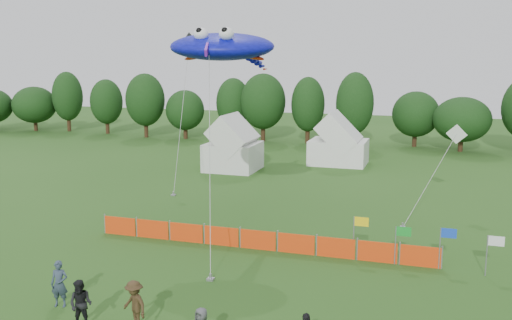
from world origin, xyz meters
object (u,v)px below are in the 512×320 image
(barrier_fence, at_px, (258,240))
(spectator_b, at_px, (81,304))
(spectator_c, at_px, (134,305))
(spectator_a, at_px, (59,284))
(stingray_kite, at_px, (225,47))
(tent_left, at_px, (233,148))
(tent_right, at_px, (339,144))

(barrier_fence, bearing_deg, spectator_b, -109.01)
(spectator_c, bearing_deg, spectator_b, -137.75)
(spectator_a, distance_m, spectator_b, 2.31)
(spectator_a, bearing_deg, spectator_b, -48.84)
(spectator_c, xyz_separation_m, stingray_kite, (-0.90, 11.86, 9.31))
(tent_left, height_order, tent_right, tent_left)
(tent_right, bearing_deg, spectator_a, -98.96)
(spectator_b, distance_m, stingray_kite, 15.56)
(spectator_a, bearing_deg, barrier_fence, 44.76)
(barrier_fence, relative_size, spectator_c, 9.87)
(spectator_a, height_order, spectator_c, spectator_a)
(tent_left, distance_m, spectator_a, 28.21)
(tent_right, bearing_deg, tent_left, -146.14)
(spectator_a, xyz_separation_m, spectator_c, (3.75, -0.75, -0.02))
(spectator_a, relative_size, spectator_b, 1.03)
(tent_left, bearing_deg, stingray_kite, -71.06)
(stingray_kite, bearing_deg, barrier_fence, -42.02)
(spectator_b, height_order, stingray_kite, stingray_kite)
(barrier_fence, height_order, stingray_kite, stingray_kite)
(tent_right, height_order, barrier_fence, tent_right)
(stingray_kite, bearing_deg, spectator_c, -85.67)
(tent_right, height_order, spectator_b, tent_right)
(spectator_a, bearing_deg, spectator_c, -25.19)
(spectator_c, distance_m, stingray_kite, 15.10)
(tent_right, bearing_deg, stingray_kite, -96.22)
(spectator_b, xyz_separation_m, stingray_kite, (0.96, 12.43, 9.31))
(barrier_fence, distance_m, stingray_kite, 10.30)
(tent_left, xyz_separation_m, barrier_fence, (8.35, -19.22, -1.46))
(spectator_a, bearing_deg, tent_left, 82.21)
(tent_left, distance_m, stingray_kite, 19.72)
(spectator_a, distance_m, stingray_kite, 14.75)
(spectator_a, distance_m, spectator_c, 3.82)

